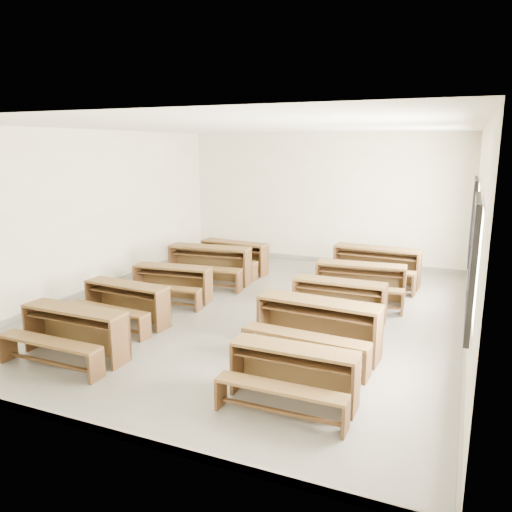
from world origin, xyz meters
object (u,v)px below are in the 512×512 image
at_px(desk_set_5, 293,371).
at_px(desk_set_9, 376,263).
at_px(desk_set_2, 171,281).
at_px(desk_set_3, 209,262).
at_px(desk_set_0, 73,329).
at_px(desk_set_1, 125,301).
at_px(desk_set_8, 360,280).
at_px(desk_set_7, 338,298).
at_px(desk_set_4, 233,255).
at_px(desk_set_6, 317,324).

distance_m(desk_set_5, desk_set_9, 5.40).
distance_m(desk_set_2, desk_set_5, 4.35).
distance_m(desk_set_2, desk_set_3, 1.40).
distance_m(desk_set_0, desk_set_2, 2.77).
bearing_deg(desk_set_0, desk_set_3, 92.27).
relative_size(desk_set_0, desk_set_1, 1.01).
bearing_deg(desk_set_8, desk_set_5, -93.49).
xyz_separation_m(desk_set_1, desk_set_2, (0.02, 1.37, -0.01)).
bearing_deg(desk_set_0, desk_set_7, 44.39).
bearing_deg(desk_set_0, desk_set_8, 52.89).
relative_size(desk_set_0, desk_set_8, 0.93).
xyz_separation_m(desk_set_2, desk_set_3, (0.04, 1.40, 0.07)).
bearing_deg(desk_set_1, desk_set_8, 42.73).
height_order(desk_set_2, desk_set_9, desk_set_9).
bearing_deg(desk_set_1, desk_set_7, 29.06).
bearing_deg(desk_set_3, desk_set_8, -7.38).
xyz_separation_m(desk_set_4, desk_set_6, (3.10, -3.74, 0.04)).
distance_m(desk_set_5, desk_set_7, 2.89).
distance_m(desk_set_0, desk_set_5, 3.20).
bearing_deg(desk_set_2, desk_set_4, 80.34).
bearing_deg(desk_set_5, desk_set_8, 90.99).
relative_size(desk_set_2, desk_set_3, 0.85).
bearing_deg(desk_set_9, desk_set_6, -88.58).
bearing_deg(desk_set_5, desk_set_3, 128.79).
distance_m(desk_set_4, desk_set_7, 3.80).
bearing_deg(desk_set_7, desk_set_3, 157.98).
relative_size(desk_set_6, desk_set_7, 1.17).
height_order(desk_set_2, desk_set_5, desk_set_2).
relative_size(desk_set_3, desk_set_9, 1.00).
relative_size(desk_set_1, desk_set_5, 1.06).
height_order(desk_set_3, desk_set_4, desk_set_3).
relative_size(desk_set_0, desk_set_9, 0.86).
relative_size(desk_set_1, desk_set_9, 0.85).
height_order(desk_set_0, desk_set_4, desk_set_4).
xyz_separation_m(desk_set_2, desk_set_6, (3.24, -1.33, 0.07)).
relative_size(desk_set_5, desk_set_8, 0.86).
bearing_deg(desk_set_6, desk_set_2, 161.28).
xyz_separation_m(desk_set_0, desk_set_7, (3.01, 2.89, -0.01)).
distance_m(desk_set_3, desk_set_8, 3.26).
distance_m(desk_set_1, desk_set_8, 4.26).
bearing_deg(desk_set_8, desk_set_4, 156.30).
relative_size(desk_set_4, desk_set_5, 1.13).
height_order(desk_set_0, desk_set_6, desk_set_6).
relative_size(desk_set_1, desk_set_6, 0.87).
bearing_deg(desk_set_7, desk_set_4, 143.13).
height_order(desk_set_0, desk_set_2, desk_set_0).
distance_m(desk_set_2, desk_set_8, 3.55).
height_order(desk_set_0, desk_set_1, desk_set_0).
height_order(desk_set_2, desk_set_4, desk_set_4).
xyz_separation_m(desk_set_5, desk_set_7, (-0.19, 2.88, 0.02)).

